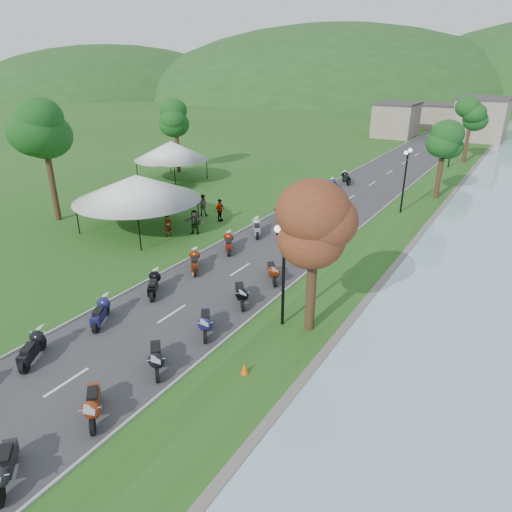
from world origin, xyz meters
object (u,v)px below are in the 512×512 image
Objects in this scene: vendor_tent_main at (138,203)px; pedestrian_a at (169,237)px; pedestrian_b at (203,215)px; pedestrian_c at (184,210)px.

pedestrian_a is at bearing -2.31° from vendor_tent_main.
pedestrian_a is (2.81, -0.11, -2.00)m from vendor_tent_main.
pedestrian_a is at bearing 80.01° from pedestrian_b.
pedestrian_a is 1.03× the size of pedestrian_c.
vendor_tent_main is 3.49× the size of pedestrian_b.
pedestrian_a is 6.18m from pedestrian_c.
pedestrian_b is 1.12× the size of pedestrian_c.
pedestrian_b is at bearing 68.85° from vendor_tent_main.
pedestrian_b is 2.22m from pedestrian_c.
vendor_tent_main reaches higher than pedestrian_c.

